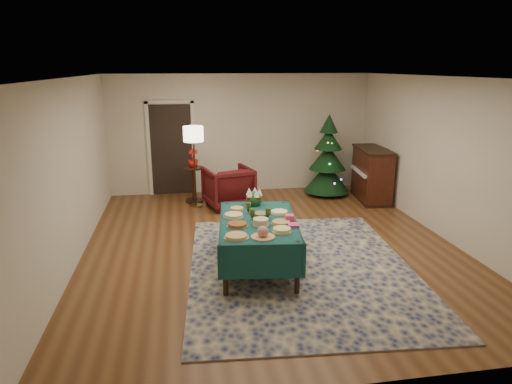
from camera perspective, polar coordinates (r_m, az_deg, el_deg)
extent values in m
plane|color=#593319|center=(7.60, 1.82, -6.65)|extent=(7.00, 7.00, 0.00)
plane|color=white|center=(7.04, 2.02, 14.15)|extent=(7.00, 7.00, 0.00)
plane|color=beige|center=(10.60, -1.86, 7.29)|extent=(6.00, 0.00, 6.00)
plane|color=beige|center=(3.98, 12.01, -7.27)|extent=(6.00, 0.00, 6.00)
plane|color=beige|center=(7.24, -22.07, 2.27)|extent=(0.00, 7.00, 7.00)
plane|color=beige|center=(8.32, 22.65, 3.82)|extent=(0.00, 7.00, 7.00)
cube|color=black|center=(10.55, -10.51, 5.18)|extent=(0.92, 0.02, 2.04)
cube|color=silver|center=(10.55, -13.24, 5.20)|extent=(0.08, 0.04, 2.14)
cube|color=silver|center=(10.54, -7.79, 5.45)|extent=(0.08, 0.04, 2.14)
cube|color=silver|center=(10.40, -10.80, 11.03)|extent=(1.08, 0.04, 0.08)
cube|color=#141F4B|center=(6.82, 5.58, -9.32)|extent=(3.50, 4.43, 0.02)
cylinder|color=black|center=(5.87, -3.85, -9.71)|extent=(0.07, 0.07, 0.73)
cylinder|color=black|center=(7.45, -3.65, -4.12)|extent=(0.07, 0.07, 0.73)
cylinder|color=black|center=(5.93, 5.20, -9.50)|extent=(0.07, 0.07, 0.73)
cylinder|color=black|center=(7.49, 3.42, -4.00)|extent=(0.07, 0.07, 0.73)
cube|color=#124039|center=(6.54, 0.25, -3.70)|extent=(1.29, 1.97, 0.04)
cube|color=#124039|center=(7.48, -0.13, -2.90)|extent=(1.10, 0.16, 0.46)
cube|color=#124039|center=(5.76, 0.74, -8.69)|extent=(1.10, 0.16, 0.46)
cube|color=#124039|center=(6.66, 4.82, -5.32)|extent=(0.25, 1.88, 0.46)
cube|color=#124039|center=(6.61, -4.36, -5.49)|extent=(0.25, 1.88, 0.46)
cylinder|color=silver|center=(5.88, -2.47, -5.71)|extent=(0.33, 0.33, 0.01)
cylinder|color=tan|center=(5.87, -2.47, -5.50)|extent=(0.28, 0.28, 0.03)
cylinder|color=silver|center=(5.88, 0.86, -5.70)|extent=(0.32, 0.32, 0.01)
sphere|color=#CC727A|center=(5.85, 0.87, -4.98)|extent=(0.15, 0.15, 0.15)
cylinder|color=silver|center=(6.07, 3.26, -5.00)|extent=(0.28, 0.28, 0.01)
cylinder|color=#D8D172|center=(6.06, 3.26, -4.74)|extent=(0.23, 0.23, 0.05)
cylinder|color=silver|center=(6.28, -2.36, -4.29)|extent=(0.30, 0.30, 0.01)
cylinder|color=brown|center=(6.27, -2.36, -4.07)|extent=(0.26, 0.26, 0.04)
cylinder|color=silver|center=(6.32, 0.60, -4.16)|extent=(0.25, 0.25, 0.01)
cylinder|color=tan|center=(6.30, 0.60, -3.74)|extent=(0.21, 0.21, 0.09)
cylinder|color=silver|center=(6.39, 3.15, -3.95)|extent=(0.29, 0.29, 0.01)
cylinder|color=#B2844C|center=(6.38, 3.15, -3.78)|extent=(0.25, 0.25, 0.03)
cylinder|color=silver|center=(6.67, -2.80, -3.10)|extent=(0.31, 0.31, 0.01)
cylinder|color=#D8BF7F|center=(6.66, -2.81, -2.90)|extent=(0.26, 0.26, 0.04)
cylinder|color=silver|center=(6.64, 0.62, -3.16)|extent=(0.25, 0.25, 0.01)
cylinder|color=maroon|center=(6.63, 0.62, -2.87)|extent=(0.21, 0.21, 0.06)
cylinder|color=silver|center=(6.83, 2.93, -2.65)|extent=(0.29, 0.29, 0.01)
cylinder|color=#F2EACC|center=(6.82, 2.93, -2.48)|extent=(0.24, 0.24, 0.03)
cylinder|color=silver|center=(6.98, -2.41, -2.23)|extent=(0.23, 0.23, 0.01)
cylinder|color=tan|center=(6.98, -2.41, -2.07)|extent=(0.20, 0.20, 0.03)
cone|color=#2D471E|center=(6.81, -0.96, -2.35)|extent=(0.07, 0.07, 0.09)
cylinder|color=#2D471E|center=(6.78, -0.97, -1.68)|extent=(0.08, 0.08, 0.09)
cone|color=#2D471E|center=(6.55, 1.52, -3.08)|extent=(0.07, 0.07, 0.09)
cylinder|color=#2D471E|center=(6.52, 1.53, -2.39)|extent=(0.08, 0.08, 0.09)
cone|color=#2D471E|center=(6.51, -0.48, -3.19)|extent=(0.07, 0.07, 0.09)
cylinder|color=#2D471E|center=(6.49, -0.48, -2.49)|extent=(0.08, 0.08, 0.09)
cube|color=#DA3C8B|center=(6.29, 4.68, -4.16)|extent=(0.16, 0.16, 0.04)
cube|color=#E9406C|center=(6.48, 4.19, -3.28)|extent=(0.13, 0.13, 0.10)
sphere|color=#1E4C1E|center=(7.20, -0.25, -0.90)|extent=(0.25, 0.25, 0.25)
cone|color=white|center=(7.18, 0.44, 0.04)|extent=(0.10, 0.10, 0.12)
cone|color=white|center=(7.25, -0.15, 0.19)|extent=(0.10, 0.10, 0.12)
cone|color=white|center=(7.21, -0.88, 0.09)|extent=(0.10, 0.10, 0.12)
cone|color=white|center=(7.11, -0.75, -0.13)|extent=(0.10, 0.10, 0.12)
cone|color=white|center=(7.09, 0.07, -0.16)|extent=(0.10, 0.10, 0.12)
sphere|color=#B20C0F|center=(7.26, 0.36, -0.43)|extent=(0.07, 0.07, 0.07)
sphere|color=#B20C0F|center=(7.27, -0.84, -0.43)|extent=(0.07, 0.07, 0.07)
sphere|color=#B20C0F|center=(7.12, -0.88, -0.76)|extent=(0.07, 0.07, 0.07)
sphere|color=#B20C0F|center=(7.12, 0.35, -0.77)|extent=(0.07, 0.07, 0.07)
imported|color=#4A0F12|center=(9.52, -3.48, 0.89)|extent=(1.09, 1.05, 0.93)
cylinder|color=#A57F3F|center=(9.72, -7.51, -1.68)|extent=(0.29, 0.29, 0.03)
cylinder|color=black|center=(9.52, -7.67, 2.64)|extent=(0.04, 0.04, 1.53)
cylinder|color=#FFEABF|center=(9.38, -7.84, 7.21)|extent=(0.41, 0.41, 0.31)
cylinder|color=black|center=(10.04, -7.69, -1.09)|extent=(0.39, 0.39, 0.04)
cylinder|color=black|center=(9.94, -7.76, 0.87)|extent=(0.09, 0.09, 0.71)
cylinder|color=black|center=(9.86, -7.84, 2.99)|extent=(0.43, 0.43, 0.03)
imported|color=#B3130C|center=(9.83, -7.87, 3.71)|extent=(0.22, 0.39, 0.22)
cylinder|color=black|center=(10.62, 8.78, 0.09)|extent=(0.11, 0.11, 0.15)
cone|color=black|center=(10.54, 8.85, 1.87)|extent=(1.27, 1.27, 0.64)
cone|color=black|center=(10.44, 8.96, 4.33)|extent=(1.04, 1.04, 0.55)
cone|color=black|center=(10.37, 9.05, 6.57)|extent=(0.78, 0.78, 0.46)
cone|color=black|center=(10.32, 9.13, 8.49)|extent=(0.51, 0.51, 0.41)
cube|color=black|center=(10.42, 14.08, -0.72)|extent=(0.72, 1.37, 0.07)
cube|color=#33130C|center=(10.29, 14.27, 2.14)|extent=(0.70, 1.35, 1.07)
cube|color=black|center=(10.18, 14.48, 5.17)|extent=(0.74, 1.39, 0.05)
cube|color=white|center=(10.19, 12.81, 2.54)|extent=(0.24, 1.11, 0.06)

